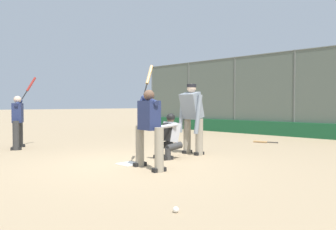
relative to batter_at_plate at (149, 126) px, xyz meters
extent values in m
plane|color=tan|center=(0.71, -0.05, -0.87)|extent=(160.00, 160.00, 0.00)
cube|color=white|center=(0.71, -0.05, -0.86)|extent=(0.43, 0.43, 0.01)
cylinder|color=#515651|center=(0.71, -8.55, 0.88)|extent=(0.08, 0.08, 3.49)
cylinder|color=#515651|center=(3.51, -8.55, 0.88)|extent=(0.08, 0.08, 3.49)
cylinder|color=#515651|center=(6.30, -8.55, 0.88)|extent=(0.08, 0.08, 3.49)
cylinder|color=#515651|center=(9.10, -8.55, 0.88)|extent=(0.08, 0.08, 3.49)
cube|color=#515B51|center=(0.71, -8.55, 0.88)|extent=(16.79, 0.01, 3.49)
cylinder|color=#515651|center=(0.71, -8.55, 2.59)|extent=(16.79, 0.06, 0.06)
cube|color=#19512D|center=(0.71, -8.45, -0.58)|extent=(16.45, 0.18, 0.58)
cube|color=slate|center=(1.49, -10.85, -0.81)|extent=(11.75, 2.50, 0.12)
cube|color=slate|center=(1.49, -10.03, -0.65)|extent=(11.75, 0.55, 0.44)
cube|color=#B7BABC|center=(1.49, -10.03, -0.39)|extent=(11.75, 0.24, 0.08)
cube|color=slate|center=(1.49, -10.58, -0.49)|extent=(11.75, 0.55, 0.76)
cube|color=#B7BABC|center=(1.49, -10.58, -0.07)|extent=(11.75, 0.24, 0.08)
cube|color=slate|center=(1.49, -11.13, -0.33)|extent=(11.75, 0.55, 1.08)
cube|color=#B7BABC|center=(1.49, -11.13, 0.25)|extent=(11.75, 0.24, 0.08)
cube|color=slate|center=(1.49, -11.68, -0.17)|extent=(11.75, 0.55, 1.40)
cube|color=#B7BABC|center=(1.49, -11.68, 0.57)|extent=(11.75, 0.24, 0.08)
cylinder|color=gray|center=(-0.36, 0.07, -0.44)|extent=(0.18, 0.18, 0.85)
cube|color=black|center=(-0.36, 0.07, -0.83)|extent=(0.15, 0.29, 0.08)
cylinder|color=gray|center=(0.34, -0.05, -0.44)|extent=(0.18, 0.18, 0.85)
cube|color=black|center=(0.34, -0.05, -0.83)|extent=(0.15, 0.29, 0.08)
cube|color=navy|center=(-0.01, 0.01, 0.21)|extent=(0.50, 0.34, 0.59)
sphere|color=brown|center=(-0.01, 0.01, 0.61)|extent=(0.22, 0.22, 0.22)
cylinder|color=navy|center=(-0.01, -0.02, 0.52)|extent=(0.60, 0.25, 0.22)
cylinder|color=navy|center=(0.27, -0.06, 0.52)|extent=(0.10, 0.15, 0.16)
sphere|color=black|center=(0.27, -0.09, 0.58)|extent=(0.04, 0.04, 0.04)
cylinder|color=black|center=(0.31, -0.18, 0.72)|extent=(0.11, 0.20, 0.31)
cylinder|color=tan|center=(0.40, -0.38, 1.08)|extent=(0.19, 0.31, 0.44)
cylinder|color=#333333|center=(0.47, -1.02, -0.73)|extent=(0.14, 0.14, 0.28)
cylinder|color=#333333|center=(0.44, -1.20, -0.57)|extent=(0.23, 0.44, 0.22)
cube|color=black|center=(0.47, -1.02, -0.83)|extent=(0.14, 0.27, 0.08)
cylinder|color=#333333|center=(0.83, -1.08, -0.73)|extent=(0.14, 0.14, 0.28)
cylinder|color=#333333|center=(0.81, -1.26, -0.57)|extent=(0.23, 0.44, 0.22)
cube|color=black|center=(0.83, -1.08, -0.83)|extent=(0.14, 0.27, 0.08)
cube|color=#B7B7BC|center=(0.62, -1.27, -0.23)|extent=(0.45, 0.38, 0.50)
cube|color=black|center=(0.64, -1.14, -0.23)|extent=(0.38, 0.18, 0.42)
sphere|color=brown|center=(0.62, -1.27, 0.08)|extent=(0.19, 0.19, 0.19)
sphere|color=black|center=(0.62, -1.27, 0.11)|extent=(0.21, 0.21, 0.21)
cylinder|color=#B7B7BC|center=(0.50, -1.03, -0.08)|extent=(0.33, 0.46, 0.15)
ellipsoid|color=#56331E|center=(0.63, -0.82, -0.11)|extent=(0.31, 0.15, 0.24)
cylinder|color=brown|center=(0.86, -1.31, -0.21)|extent=(0.13, 0.29, 0.40)
cylinder|color=gray|center=(0.40, -2.10, -0.40)|extent=(0.19, 0.19, 0.94)
cube|color=black|center=(0.40, -2.10, -0.83)|extent=(0.12, 0.29, 0.08)
cylinder|color=gray|center=(0.83, -2.12, -0.40)|extent=(0.19, 0.19, 0.94)
cube|color=black|center=(0.83, -2.12, -0.83)|extent=(0.12, 0.29, 0.08)
cube|color=gray|center=(0.62, -2.05, 0.40)|extent=(0.53, 0.47, 0.71)
sphere|color=beige|center=(0.62, -2.05, 0.85)|extent=(0.23, 0.23, 0.23)
cylinder|color=black|center=(0.62, -2.05, 0.91)|extent=(0.25, 0.25, 0.08)
cylinder|color=gray|center=(0.33, -1.97, 0.18)|extent=(0.17, 0.26, 0.99)
cylinder|color=gray|center=(0.91, -2.00, 0.18)|extent=(0.15, 0.26, 0.99)
cylinder|color=#333333|center=(4.70, 0.82, -0.45)|extent=(0.17, 0.17, 0.83)
cube|color=black|center=(4.70, 0.82, -0.83)|extent=(0.23, 0.30, 0.08)
cylinder|color=#333333|center=(5.30, 0.48, -0.45)|extent=(0.17, 0.17, 0.83)
cube|color=black|center=(5.30, 0.48, -0.83)|extent=(0.23, 0.30, 0.08)
cube|color=navy|center=(5.00, 0.65, 0.18)|extent=(0.52, 0.45, 0.57)
sphere|color=beige|center=(5.00, 0.65, 0.57)|extent=(0.21, 0.21, 0.21)
cylinder|color=navy|center=(4.99, 0.62, 0.48)|extent=(0.53, 0.41, 0.22)
cylinder|color=navy|center=(5.23, 0.49, 0.48)|extent=(0.13, 0.16, 0.16)
sphere|color=black|center=(5.22, 0.46, 0.54)|extent=(0.04, 0.04, 0.04)
cylinder|color=black|center=(5.23, 0.37, 0.69)|extent=(0.04, 0.22, 0.32)
cylinder|color=maroon|center=(5.25, 0.14, 1.05)|extent=(0.09, 0.33, 0.46)
sphere|color=black|center=(0.09, -5.83, -0.83)|extent=(0.04, 0.04, 0.04)
cylinder|color=black|center=(0.25, -5.79, -0.83)|extent=(0.33, 0.12, 0.03)
cylinder|color=tan|center=(0.63, -5.68, -0.83)|extent=(0.46, 0.19, 0.07)
sphere|color=white|center=(-2.21, 1.58, -0.83)|extent=(0.07, 0.07, 0.07)
camera|label=1|loc=(-4.85, 4.42, 0.43)|focal=35.00mm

